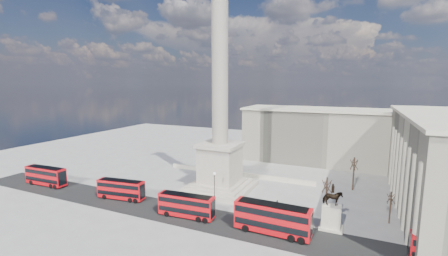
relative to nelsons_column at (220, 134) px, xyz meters
name	(u,v)px	position (x,y,z in m)	size (l,w,h in m)	color
ground	(210,196)	(0.00, -5.00, -12.92)	(180.00, 180.00, 0.00)	#A09E98
asphalt_road	(210,220)	(5.00, -15.00, -12.91)	(120.00, 9.00, 0.01)	black
nelsons_column	(220,134)	(0.00, 0.00, 0.00)	(14.00, 14.00, 49.85)	#C0B4A0
balustrade_wall	(238,174)	(0.00, 11.00, -12.37)	(40.00, 0.60, 1.10)	beige
building_northeast	(328,136)	(20.00, 35.00, -4.59)	(51.00, 17.00, 16.60)	#BEB79C
red_bus_a	(121,189)	(-16.32, -14.01, -10.75)	(10.42, 3.69, 4.13)	red
red_bus_b	(187,205)	(0.66, -15.73, -10.69)	(10.61, 3.13, 4.25)	red
red_bus_c	(273,218)	(16.49, -15.31, -10.30)	(12.39, 3.16, 5.00)	red
red_bus_e	(46,176)	(-38.98, -14.67, -10.58)	(11.07, 2.94, 4.46)	red
victorian_lamp	(214,185)	(2.14, -7.33, -9.24)	(0.54, 0.54, 6.25)	black
equestrian_statue	(332,214)	(24.98, -9.74, -10.20)	(3.75, 2.82, 7.88)	beige
bare_tree_near	(327,185)	(23.75, -6.29, -6.48)	(1.87, 1.87, 8.17)	#332319
bare_tree_mid	(391,197)	(34.05, -3.38, -8.19)	(1.58, 1.58, 6.00)	#332319
bare_tree_far	(354,163)	(27.87, 11.88, -6.59)	(1.97, 1.97, 8.03)	#332319
pedestrian_walking	(303,223)	(20.61, -11.08, -12.16)	(0.55, 0.36, 1.51)	#232924
pedestrian_standing	(301,212)	(19.69, -7.18, -12.02)	(0.87, 0.68, 1.79)	#232924
pedestrian_crossing	(277,205)	(14.77, -5.50, -12.00)	(1.07, 0.45, 1.83)	#232924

